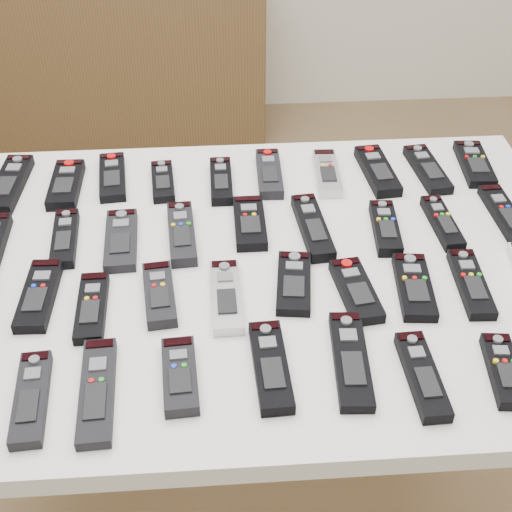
{
  "coord_description": "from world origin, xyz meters",
  "views": [
    {
      "loc": [
        0.07,
        -1.17,
        1.64
      ],
      "look_at": [
        0.14,
        -0.15,
        0.8
      ],
      "focal_mm": 50.0,
      "sensor_mm": 36.0,
      "label": 1
    }
  ],
  "objects": [
    {
      "name": "remote_32",
      "position": [
        0.01,
        -0.42,
        0.79
      ],
      "size": [
        0.06,
        0.15,
        0.02
      ],
      "primitive_type": "cube",
      "rotation": [
        0.0,
        0.0,
        0.06
      ],
      "color": "black",
      "rests_on": "table"
    },
    {
      "name": "remote_25",
      "position": [
        0.32,
        -0.25,
        0.79
      ],
      "size": [
        0.08,
        0.16,
        0.02
      ],
      "primitive_type": "cube",
      "rotation": [
        0.0,
        0.0,
        0.13
      ],
      "color": "black",
      "rests_on": "table"
    },
    {
      "name": "remote_36",
      "position": [
        0.51,
        -0.45,
        0.79
      ],
      "size": [
        0.06,
        0.15,
        0.02
      ],
      "primitive_type": "cube",
      "rotation": [
        0.0,
        0.0,
        -0.11
      ],
      "color": "black",
      "rests_on": "table"
    },
    {
      "name": "remote_12",
      "position": [
        -0.11,
        -0.07,
        0.79
      ],
      "size": [
        0.07,
        0.18,
        0.02
      ],
      "primitive_type": "cube",
      "rotation": [
        0.0,
        0.0,
        0.05
      ],
      "color": "black",
      "rests_on": "table"
    },
    {
      "name": "remote_34",
      "position": [
        0.28,
        -0.41,
        0.79
      ],
      "size": [
        0.07,
        0.2,
        0.02
      ],
      "primitive_type": "cube",
      "rotation": [
        0.0,
        0.0,
        -0.06
      ],
      "color": "black",
      "rests_on": "table"
    },
    {
      "name": "remote_31",
      "position": [
        -0.12,
        -0.45,
        0.79
      ],
      "size": [
        0.06,
        0.21,
        0.02
      ],
      "primitive_type": "cube",
      "rotation": [
        0.0,
        0.0,
        0.04
      ],
      "color": "black",
      "rests_on": "table"
    },
    {
      "name": "remote_21",
      "position": [
        -0.15,
        -0.26,
        0.79
      ],
      "size": [
        0.05,
        0.17,
        0.02
      ],
      "primitive_type": "cube",
      "rotation": [
        0.0,
        0.0,
        0.02
      ],
      "color": "black",
      "rests_on": "table"
    },
    {
      "name": "remote_35",
      "position": [
        0.38,
        -0.45,
        0.79
      ],
      "size": [
        0.05,
        0.17,
        0.02
      ],
      "primitive_type": "cube",
      "rotation": [
        0.0,
        0.0,
        0.03
      ],
      "color": "black",
      "rests_on": "table"
    },
    {
      "name": "remote_8",
      "position": [
        0.54,
        0.14,
        0.79
      ],
      "size": [
        0.07,
        0.18,
        0.02
      ],
      "primitive_type": "cube",
      "rotation": [
        0.0,
        0.0,
        0.1
      ],
      "color": "black",
      "rests_on": "table"
    },
    {
      "name": "remote_2",
      "position": [
        -0.15,
        0.16,
        0.79
      ],
      "size": [
        0.07,
        0.18,
        0.02
      ],
      "primitive_type": "cube",
      "rotation": [
        0.0,
        0.0,
        0.1
      ],
      "color": "black",
      "rests_on": "table"
    },
    {
      "name": "remote_17",
      "position": [
        0.52,
        -0.06,
        0.79
      ],
      "size": [
        0.05,
        0.17,
        0.02
      ],
      "primitive_type": "cube",
      "rotation": [
        0.0,
        0.0,
        0.06
      ],
      "color": "black",
      "rests_on": "table"
    },
    {
      "name": "remote_11",
      "position": [
        -0.22,
        -0.06,
        0.79
      ],
      "size": [
        0.06,
        0.17,
        0.02
      ],
      "primitive_type": "cube",
      "rotation": [
        0.0,
        0.0,
        0.06
      ],
      "color": "black",
      "rests_on": "table"
    },
    {
      "name": "remote_30",
      "position": [
        -0.22,
        -0.45,
        0.79
      ],
      "size": [
        0.06,
        0.18,
        0.02
      ],
      "primitive_type": "cube",
      "rotation": [
        0.0,
        0.0,
        0.06
      ],
      "color": "black",
      "rests_on": "table"
    },
    {
      "name": "remote_33",
      "position": [
        0.15,
        -0.42,
        0.79
      ],
      "size": [
        0.06,
        0.18,
        0.02
      ],
      "primitive_type": "cube",
      "rotation": [
        0.0,
        0.0,
        0.04
      ],
      "color": "black",
      "rests_on": "table"
    },
    {
      "name": "remote_18",
      "position": [
        0.66,
        -0.04,
        0.79
      ],
      "size": [
        0.05,
        0.19,
        0.02
      ],
      "primitive_type": "cube",
      "rotation": [
        0.0,
        0.0,
        0.04
      ],
      "color": "black",
      "rests_on": "table"
    },
    {
      "name": "remote_13",
      "position": [
        0.01,
        -0.06,
        0.79
      ],
      "size": [
        0.06,
        0.19,
        0.02
      ],
      "primitive_type": "cube",
      "rotation": [
        0.0,
        0.0,
        0.07
      ],
      "color": "black",
      "rests_on": "table"
    },
    {
      "name": "remote_22",
      "position": [
        -0.03,
        -0.23,
        0.79
      ],
      "size": [
        0.07,
        0.16,
        0.02
      ],
      "primitive_type": "cube",
      "rotation": [
        0.0,
        0.0,
        0.11
      ],
      "color": "black",
      "rests_on": "table"
    },
    {
      "name": "remote_27",
      "position": [
        0.53,
        -0.24,
        0.79
      ],
      "size": [
        0.06,
        0.18,
        0.02
      ],
      "primitive_type": "cube",
      "rotation": [
        0.0,
        0.0,
        -0.05
      ],
      "color": "black",
      "rests_on": "table"
    },
    {
      "name": "remote_16",
      "position": [
        0.41,
        -0.07,
        0.79
      ],
      "size": [
        0.06,
        0.16,
        0.02
      ],
      "primitive_type": "cube",
      "rotation": [
        0.0,
        0.0,
        -0.08
      ],
      "color": "black",
      "rests_on": "table"
    },
    {
      "name": "remote_26",
      "position": [
        0.42,
        -0.24,
        0.79
      ],
      "size": [
        0.07,
        0.17,
        0.02
      ],
      "primitive_type": "cube",
      "rotation": [
        0.0,
        0.0,
        -0.09
      ],
      "color": "black",
      "rests_on": "table"
    },
    {
      "name": "remote_23",
      "position": [
        0.09,
        -0.25,
        0.79
      ],
      "size": [
        0.06,
        0.18,
        0.02
      ],
      "primitive_type": "cube",
      "rotation": [
        0.0,
        0.0,
        0.01
      ],
      "color": "#B7B7BC",
      "rests_on": "table"
    },
    {
      "name": "ground",
      "position": [
        0.0,
        0.0,
        0.0
      ],
      "size": [
        4.0,
        4.0,
        0.0
      ],
      "primitive_type": "plane",
      "color": "olive",
      "rests_on": "ground"
    },
    {
      "name": "remote_20",
      "position": [
        -0.24,
        -0.22,
        0.79
      ],
      "size": [
        0.06,
        0.18,
        0.02
      ],
      "primitive_type": "cube",
      "rotation": [
        0.0,
        0.0,
        -0.04
      ],
      "color": "black",
      "rests_on": "table"
    },
    {
      "name": "remote_15",
      "position": [
        0.26,
        -0.06,
        0.79
      ],
      "size": [
        0.07,
        0.2,
        0.02
      ],
      "primitive_type": "cube",
      "rotation": [
        0.0,
        0.0,
        0.09
      ],
      "color": "black",
      "rests_on": "table"
    },
    {
      "name": "remote_24",
      "position": [
        0.21,
        -0.22,
        0.79
      ],
      "size": [
        0.08,
        0.16,
        0.02
      ],
      "primitive_type": "cube",
      "rotation": [
        0.0,
        0.0,
        -0.13
      ],
      "color": "black",
      "rests_on": "table"
    },
    {
      "name": "remote_4",
      "position": [
        0.09,
        0.12,
        0.79
      ],
      "size": [
        0.05,
        0.16,
        0.02
      ],
      "primitive_type": "cube",
      "rotation": [
        0.0,
        0.0,
        -0.0
      ],
      "color": "black",
      "rests_on": "table"
    },
    {
      "name": "remote_3",
      "position": [
        -0.04,
        0.13,
        0.79
      ],
      "size": [
        0.06,
        0.15,
        0.02
      ],
      "primitive_type": "cube",
      "rotation": [
        0.0,
        0.0,
        0.07
      ],
      "color": "black",
      "rests_on": "table"
    },
    {
      "name": "remote_14",
      "position": [
        0.14,
        -0.03,
        0.79
      ],
      "size": [
        0.06,
        0.16,
        0.02
      ],
      "primitive_type": "cube",
      "rotation": [
        0.0,
        0.0,
        -0.0
      ],
      "color": "black",
      "rests_on": "table"
    },
    {
      "name": "sideboard",
      "position": [
        -0.38,
        1.78,
        0.34
      ],
      "size": [
        1.39,
        0.43,
        0.69
      ],
      "primitive_type": "cube",
      "rotation": [
        0.0,
        0.0,
        -0.04
      ],
      "color": "#533821",
      "rests_on": "ground"
    },
    {
      "name": "table",
      "position": [
        0.14,
        -0.15,
        0.72
      ],
      "size": [
        1.25,
        0.88,
        0.78
      ],
      "color": "white",
      "rests_on": "ground"
    },
    {
      "name": "remote_6",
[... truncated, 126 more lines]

